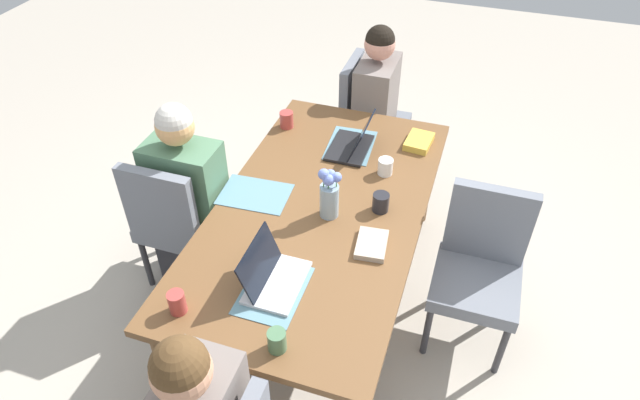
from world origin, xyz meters
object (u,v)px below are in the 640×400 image
book_red_cover (419,142)px  coffee_mug_centre_left (381,202)px  chair_head_left_left_far (366,115)px  chair_far_right_near (480,263)px  flower_vase (329,194)px  book_blue_cover (372,244)px  person_near_left_mid (191,208)px  chair_near_left_mid (176,218)px  coffee_mug_near_left (385,167)px  coffee_mug_far_left (287,120)px  person_head_left_left_far (374,118)px  coffee_mug_near_right (177,302)px  dining_table (320,218)px  laptop_head_right_left_near (272,276)px  coffee_mug_centre_right (277,341)px  laptop_head_left_left_far (353,144)px

book_red_cover → coffee_mug_centre_left: bearing=-1.5°
chair_head_left_left_far → chair_far_right_near: size_ratio=1.00×
flower_vase → book_blue_cover: bearing=59.2°
person_near_left_mid → coffee_mug_centre_left: 1.09m
chair_head_left_left_far → book_blue_cover: size_ratio=4.50×
chair_near_left_mid → book_blue_cover: size_ratio=4.50×
person_near_left_mid → coffee_mug_near_left: 1.12m
coffee_mug_far_left → chair_far_right_near: bearing=66.1°
chair_head_left_left_far → person_head_left_left_far: size_ratio=0.75×
coffee_mug_near_right → coffee_mug_far_left: bearing=-176.9°
person_near_left_mid → chair_far_right_near: (-0.11, 1.60, -0.03)m
chair_far_right_near → dining_table: bearing=-83.6°
chair_head_left_left_far → coffee_mug_near_right: chair_head_left_left_far is taller
laptop_head_right_left_near → book_blue_cover: size_ratio=1.60×
chair_near_left_mid → laptop_head_right_left_near: 0.95m
person_near_left_mid → book_blue_cover: bearing=81.0°
coffee_mug_centre_left → person_head_left_left_far: bearing=-165.1°
chair_far_right_near → coffee_mug_near_right: (0.91, -1.19, 0.28)m
chair_far_right_near → laptop_head_right_left_near: bearing=-53.7°
book_blue_cover → coffee_mug_far_left: bearing=-144.5°
coffee_mug_centre_right → coffee_mug_far_left: (-1.52, -0.54, 0.00)m
person_head_left_left_far → flower_vase: (1.28, 0.07, 0.33)m
laptop_head_right_left_near → coffee_mug_far_left: bearing=-161.9°
chair_near_left_mid → flower_vase: size_ratio=3.19×
coffee_mug_far_left → coffee_mug_centre_right: bearing=19.7°
laptop_head_right_left_near → book_red_cover: 1.34m
flower_vase → laptop_head_right_left_near: flower_vase is taller
flower_vase → chair_far_right_near: bearing=99.5°
coffee_mug_near_left → coffee_mug_far_left: (-0.27, -0.68, 0.00)m
person_near_left_mid → flower_vase: bearing=88.8°
coffee_mug_near_left → coffee_mug_far_left: coffee_mug_far_left is taller
person_head_left_left_far → chair_far_right_near: person_head_left_left_far is taller
person_head_left_left_far → laptop_head_right_left_near: 1.81m
coffee_mug_far_left → coffee_mug_near_right: bearing=3.1°
flower_vase → book_blue_cover: 0.33m
book_blue_cover → dining_table: bearing=-127.0°
laptop_head_left_left_far → coffee_mug_near_left: bearing=55.3°
laptop_head_left_left_far → coffee_mug_near_left: laptop_head_left_left_far is taller
chair_far_right_near → book_red_cover: 0.82m
dining_table → person_near_left_mid: person_near_left_mid is taller
laptop_head_left_left_far → book_blue_cover: 0.80m
person_head_left_left_far → coffee_mug_near_left: (0.85, 0.26, 0.24)m
person_head_left_left_far → laptop_head_left_left_far: size_ratio=3.73×
dining_table → coffee_mug_centre_right: coffee_mug_centre_right is taller
person_near_left_mid → person_head_left_left_far: size_ratio=1.00×
coffee_mug_near_right → coffee_mug_far_left: (-1.47, -0.08, -0.00)m
chair_head_left_left_far → coffee_mug_centre_right: bearing=5.1°
dining_table → coffee_mug_centre_right: size_ratio=20.28×
person_head_left_left_far → book_red_cover: 0.68m
chair_far_right_near → laptop_head_left_left_far: size_ratio=2.81×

